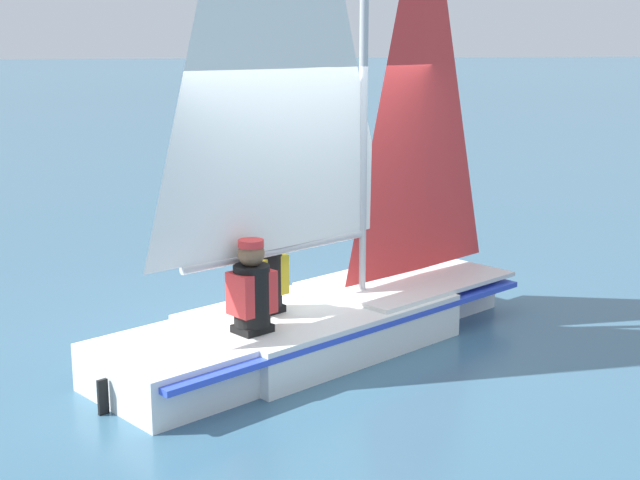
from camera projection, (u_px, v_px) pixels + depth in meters
ground_plane at (320, 346)px, 8.12m from camera, size 260.00×260.00×0.00m
sailboat_main at (321, 248)px, 7.93m from camera, size 4.28×3.37×5.89m
sailor_helm at (265, 287)px, 7.77m from camera, size 0.43×0.41×1.16m
sailor_crew at (252, 304)px, 7.23m from camera, size 0.43×0.41×1.16m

